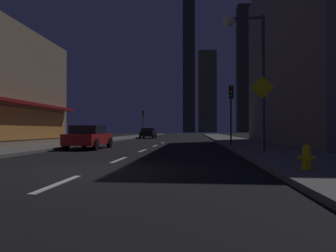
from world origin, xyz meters
name	(u,v)px	position (x,y,z in m)	size (l,w,h in m)	color
ground_plane	(173,139)	(0.00, 32.00, -0.05)	(78.00, 136.00, 0.10)	black
sidewalk_right	(226,138)	(7.00, 32.00, 0.07)	(4.00, 76.00, 0.15)	#605E59
sidewalk_left	(123,138)	(-7.00, 32.00, 0.07)	(4.00, 76.00, 0.15)	#605E59
lane_marking_center	(143,151)	(0.00, 8.40, 0.01)	(0.16, 23.00, 0.01)	silver
skyscraper_distant_tall	(189,52)	(0.16, 124.80, 36.26)	(5.36, 5.53, 72.52)	#363328
skyscraper_distant_mid	(207,92)	(8.89, 140.55, 20.13)	(8.90, 6.32, 40.25)	#504C3C
skyscraper_distant_short	(244,69)	(25.88, 135.23, 29.87)	(6.39, 7.91, 59.74)	#333126
skyscraper_distant_slender	(262,75)	(38.39, 155.03, 30.67)	(5.57, 5.08, 61.34)	brown
car_parked_near	(89,137)	(-3.60, 9.69, 0.74)	(1.98, 4.24, 1.45)	#B21919
car_parked_far	(148,133)	(-3.60, 32.95, 0.74)	(1.98, 4.24, 1.45)	black
fire_hydrant_yellow_near	(307,157)	(5.90, -0.11, 0.45)	(0.42, 0.30, 0.65)	yellow
fire_hydrant_far_left	(97,138)	(-5.90, 18.12, 0.45)	(0.42, 0.30, 0.65)	#B2B2B2
traffic_light_near_right	(231,102)	(5.50, 13.10, 3.19)	(0.32, 0.48, 4.20)	#2D2D2D
traffic_light_far_left	(143,118)	(-5.50, 39.45, 3.19)	(0.32, 0.48, 4.20)	#2D2D2D
street_lamp_right	(246,49)	(5.38, 6.21, 5.07)	(1.96, 0.56, 6.58)	#38383D
pedestrian_crossing_sign	(262,109)	(5.60, 3.72, 2.02)	(0.91, 0.08, 3.15)	slate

